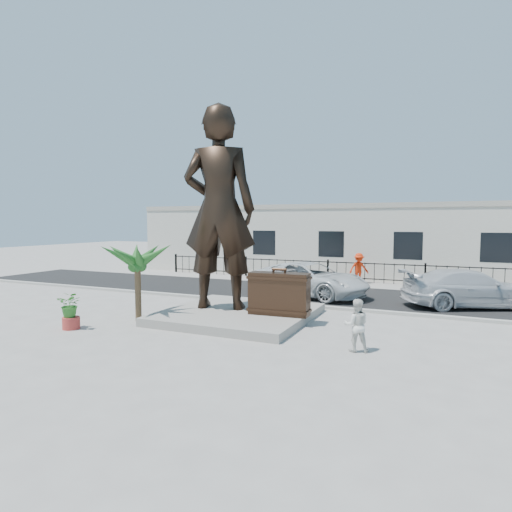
{
  "coord_description": "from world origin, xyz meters",
  "views": [
    {
      "loc": [
        6.42,
        -12.53,
        3.57
      ],
      "look_at": [
        0.0,
        2.0,
        2.3
      ],
      "focal_mm": 30.0,
      "sensor_mm": 36.0,
      "label": 1
    }
  ],
  "objects": [
    {
      "name": "suitcase",
      "position": [
        1.15,
        1.41,
        1.05
      ],
      "size": [
        2.15,
        0.79,
        1.49
      ],
      "primitive_type": "cube",
      "rotation": [
        0.0,
        0.0,
        0.05
      ],
      "color": "#322015",
      "rests_on": "plinth"
    },
    {
      "name": "shrub",
      "position": [
        -4.91,
        -2.19,
        0.83
      ],
      "size": [
        0.96,
        0.9,
        0.86
      ],
      "primitive_type": "imported",
      "rotation": [
        0.0,
        0.0,
        0.37
      ],
      "color": "#2C7024",
      "rests_on": "planter"
    },
    {
      "name": "far_sidewalk",
      "position": [
        0.0,
        12.0,
        0.01
      ],
      "size": [
        40.0,
        2.5,
        0.02
      ],
      "primitive_type": "cube",
      "color": "#9E9991",
      "rests_on": "ground"
    },
    {
      "name": "curb",
      "position": [
        0.0,
        4.5,
        0.06
      ],
      "size": [
        40.0,
        0.25,
        0.12
      ],
      "primitive_type": "cube",
      "color": "#A5A399",
      "rests_on": "ground"
    },
    {
      "name": "palm_tree",
      "position": [
        -3.61,
        -0.34,
        0.0
      ],
      "size": [
        1.8,
        1.8,
        3.2
      ],
      "primitive_type": null,
      "color": "#1F551F",
      "rests_on": "ground"
    },
    {
      "name": "car_white",
      "position": [
        0.52,
        7.19,
        0.82
      ],
      "size": [
        6.35,
        4.26,
        1.62
      ],
      "primitive_type": "imported",
      "rotation": [
        0.0,
        0.0,
        1.28
      ],
      "color": "silver",
      "rests_on": "street"
    },
    {
      "name": "tourist",
      "position": [
        4.27,
        -0.84,
        0.73
      ],
      "size": [
        0.84,
        0.74,
        1.46
      ],
      "primitive_type": "imported",
      "rotation": [
        0.0,
        0.0,
        3.43
      ],
      "color": "silver",
      "rests_on": "ground"
    },
    {
      "name": "worker",
      "position": [
        1.94,
        12.31,
        0.9
      ],
      "size": [
        1.31,
        1.15,
        1.76
      ],
      "primitive_type": "imported",
      "rotation": [
        0.0,
        0.0,
        0.56
      ],
      "color": "red",
      "rests_on": "far_sidewalk"
    },
    {
      "name": "planter",
      "position": [
        -4.91,
        -2.19,
        0.2
      ],
      "size": [
        0.56,
        0.56,
        0.4
      ],
      "primitive_type": "cylinder",
      "color": "#B53730",
      "rests_on": "ground"
    },
    {
      "name": "plinth",
      "position": [
        -0.5,
        1.5,
        0.15
      ],
      "size": [
        5.2,
        5.2,
        0.3
      ],
      "primitive_type": "cube",
      "color": "gray",
      "rests_on": "ground"
    },
    {
      "name": "building",
      "position": [
        0.0,
        17.0,
        2.2
      ],
      "size": [
        28.0,
        7.0,
        4.4
      ],
      "primitive_type": "cube",
      "color": "silver",
      "rests_on": "ground"
    },
    {
      "name": "street",
      "position": [
        0.0,
        8.0,
        0.01
      ],
      "size": [
        40.0,
        7.0,
        0.01
      ],
      "primitive_type": "cube",
      "color": "black",
      "rests_on": "ground"
    },
    {
      "name": "statue",
      "position": [
        -1.35,
        1.62,
        4.06
      ],
      "size": [
        3.11,
        2.44,
        7.51
      ],
      "primitive_type": "imported",
      "rotation": [
        0.0,
        0.0,
        3.4
      ],
      "color": "black",
      "rests_on": "plinth"
    },
    {
      "name": "car_silver",
      "position": [
        7.45,
        7.24,
        0.8
      ],
      "size": [
        5.87,
        4.27,
        1.58
      ],
      "primitive_type": "imported",
      "rotation": [
        0.0,
        0.0,
        2.0
      ],
      "color": "silver",
      "rests_on": "street"
    },
    {
      "name": "fence",
      "position": [
        0.0,
        12.8,
        0.6
      ],
      "size": [
        22.0,
        0.1,
        1.2
      ],
      "primitive_type": "cube",
      "color": "black",
      "rests_on": "ground"
    },
    {
      "name": "ground",
      "position": [
        0.0,
        0.0,
        0.0
      ],
      "size": [
        100.0,
        100.0,
        0.0
      ],
      "primitive_type": "plane",
      "color": "#9E9991",
      "rests_on": "ground"
    }
  ]
}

